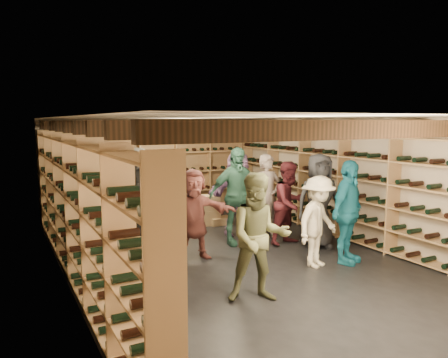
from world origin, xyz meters
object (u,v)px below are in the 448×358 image
object	(u,v)px
crate_stack_right	(209,210)
person_5	(193,214)
person_2	(259,238)
person_12	(319,201)
person_10	(236,196)
crate_stack_left	(176,211)
person_11	(238,193)
person_3	(318,222)
person_7	(268,197)
person_4	(348,212)
person_6	(155,212)
crate_loose	(220,221)
person_9	(138,198)
person_1	(138,221)
person_8	(290,203)

from	to	relation	value
crate_stack_right	person_5	distance (m)	2.50
crate_stack_right	person_2	bearing A→B (deg)	-107.08
person_12	person_10	bearing A→B (deg)	160.86
crate_stack_left	person_12	world-z (taller)	person_12
crate_stack_left	person_11	xyz separation A→B (m)	(0.91, -1.23, 0.53)
person_3	person_12	size ratio (longest dim) A/B	0.84
person_7	person_12	bearing A→B (deg)	-64.42
person_3	person_4	distance (m)	0.56
person_3	crate_stack_right	bearing A→B (deg)	75.92
person_5	person_10	size ratio (longest dim) A/B	0.83
crate_stack_right	crate_stack_left	bearing A→B (deg)	160.23
person_6	crate_loose	bearing A→B (deg)	45.03
person_3	person_9	world-z (taller)	person_9
crate_loose	person_12	distance (m)	2.69
person_2	person_12	xyz separation A→B (m)	(2.31, 1.58, 0.03)
person_4	person_9	xyz separation A→B (m)	(-2.76, 2.57, 0.07)
person_1	person_6	size ratio (longest dim) A/B	0.97
person_6	person_8	bearing A→B (deg)	2.48
crate_loose	person_1	world-z (taller)	person_1
person_6	person_12	bearing A→B (deg)	-5.29
person_2	person_6	xyz separation A→B (m)	(-0.72, 2.02, 0.03)
person_4	crate_loose	bearing A→B (deg)	76.26
crate_loose	person_3	size ratio (longest dim) A/B	0.34
crate_stack_left	person_9	size ratio (longest dim) A/B	0.37
person_10	person_6	bearing A→B (deg)	-160.47
person_2	person_7	distance (m)	3.10
person_1	person_3	xyz separation A→B (m)	(2.68, -0.94, -0.11)
person_11	person_2	bearing A→B (deg)	-121.53
crate_stack_right	person_5	xyz separation A→B (m)	(-1.30, -2.09, 0.43)
crate_stack_left	crate_loose	distance (m)	1.04
person_4	person_9	bearing A→B (deg)	113.06
person_3	person_10	bearing A→B (deg)	87.41
crate_loose	person_5	size ratio (longest dim) A/B	0.32
crate_loose	person_8	distance (m)	2.19
person_6	person_12	xyz separation A→B (m)	(3.02, -0.44, 0.00)
person_9	person_12	xyz separation A→B (m)	(2.96, -1.62, -0.05)
crate_loose	person_11	world-z (taller)	person_11
crate_stack_left	person_5	bearing A→B (deg)	-104.21
crate_stack_right	person_9	bearing A→B (deg)	-154.45
person_7	person_10	distance (m)	0.76
person_4	person_11	xyz separation A→B (m)	(-0.64, 2.52, 0.01)
person_8	person_10	bearing A→B (deg)	141.77
person_1	person_12	distance (m)	3.42
person_3	person_12	distance (m)	1.15
person_2	person_4	xyz separation A→B (m)	(2.11, 0.63, 0.01)
person_9	person_10	world-z (taller)	person_10
person_6	person_1	bearing A→B (deg)	-133.68
person_9	person_8	bearing A→B (deg)	-4.16
person_4	person_12	bearing A→B (deg)	54.41
person_2	person_6	bearing A→B (deg)	131.75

